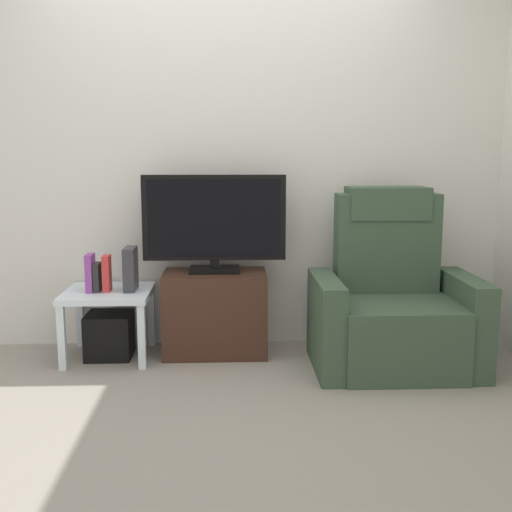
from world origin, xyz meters
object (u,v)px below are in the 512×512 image
at_px(book_middle, 97,277).
at_px(subwoofer_box, 110,335).
at_px(book_leftmost, 90,273).
at_px(television, 214,221).
at_px(tv_stand, 215,313).
at_px(recliner_armchair, 393,305).
at_px(book_rightmost, 107,273).
at_px(game_console, 130,269).
at_px(side_table, 108,301).

bearing_deg(book_middle, subwoofer_box, 19.36).
xyz_separation_m(subwoofer_box, book_leftmost, (-0.10, -0.02, 0.41)).
xyz_separation_m(television, book_leftmost, (-0.77, -0.09, -0.31)).
bearing_deg(television, tv_stand, -90.00).
height_order(television, subwoofer_box, television).
height_order(recliner_armchair, book_middle, recliner_armchair).
distance_m(book_leftmost, book_middle, 0.05).
height_order(recliner_armchair, subwoofer_box, recliner_armchair).
distance_m(recliner_armchair, book_middle, 1.84).
bearing_deg(recliner_armchair, book_rightmost, -178.87).
xyz_separation_m(recliner_armchair, game_console, (-1.62, 0.22, 0.20)).
bearing_deg(recliner_armchair, side_table, -179.50).
relative_size(television, book_rightmost, 4.01).
height_order(tv_stand, television, television).
bearing_deg(recliner_armchair, book_middle, -178.67).
bearing_deg(book_rightmost, tv_stand, 6.16).
height_order(television, book_rightmost, television).
bearing_deg(book_leftmost, tv_stand, 5.35).
height_order(side_table, subwoofer_box, side_table).
height_order(book_middle, game_console, game_console).
height_order(side_table, game_console, game_console).
height_order(book_rightmost, game_console, game_console).
height_order(side_table, book_rightmost, book_rightmost).
bearing_deg(television, book_leftmost, -173.25).
relative_size(television, side_table, 1.68).
bearing_deg(side_table, subwoofer_box, 180.00).
height_order(recliner_armchair, book_rightmost, recliner_armchair).
height_order(tv_stand, subwoofer_box, tv_stand).
xyz_separation_m(side_table, book_rightmost, (0.00, -0.02, 0.18)).
bearing_deg(tv_stand, book_middle, -174.34).
xyz_separation_m(tv_stand, side_table, (-0.67, -0.05, 0.10)).
relative_size(tv_stand, recliner_armchair, 0.61).
xyz_separation_m(tv_stand, subwoofer_box, (-0.67, -0.05, -0.13)).
bearing_deg(book_rightmost, recliner_armchair, -6.25).
xyz_separation_m(tv_stand, book_leftmost, (-0.77, -0.07, 0.28)).
bearing_deg(subwoofer_box, side_table, 0.00).
distance_m(television, side_table, 0.84).
relative_size(tv_stand, book_rightmost, 2.91).
relative_size(television, book_middle, 5.07).
xyz_separation_m(recliner_armchair, subwoofer_box, (-1.76, 0.21, -0.23)).
xyz_separation_m(television, game_console, (-0.53, -0.06, -0.29)).
bearing_deg(book_middle, book_leftmost, 180.00).
bearing_deg(television, book_middle, -172.86).
relative_size(television, book_leftmost, 3.84).
distance_m(television, book_rightmost, 0.75).
bearing_deg(book_leftmost, television, 6.75).
height_order(television, recliner_armchair, television).
bearing_deg(book_leftmost, book_middle, 0.00).
relative_size(book_middle, book_rightmost, 0.79).
relative_size(tv_stand, book_middle, 3.67).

